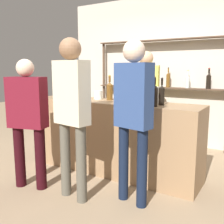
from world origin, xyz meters
TOP-DOWN VIEW (x-y plane):
  - ground_plane at (0.00, 0.00)m, footprint 16.00×16.00m
  - bar_counter at (0.00, 0.00)m, footprint 2.45×0.57m
  - back_wall at (0.00, 1.89)m, footprint 4.05×0.12m
  - back_shelf at (0.02, 1.71)m, footprint 2.55×0.18m
  - counter_bottle_0 at (-0.94, -0.10)m, footprint 0.09×0.09m
  - counter_bottle_1 at (0.71, -0.01)m, footprint 0.07×0.07m
  - counter_bottle_2 at (-0.10, 0.09)m, footprint 0.08×0.08m
  - counter_bottle_3 at (0.69, -0.18)m, footprint 0.07×0.07m
  - counter_bottle_4 at (-1.05, 0.08)m, footprint 0.08×0.08m
  - ice_bucket at (0.54, 0.04)m, footprint 0.23×0.23m
  - cork_jar at (-0.29, 0.09)m, footprint 0.12×0.12m
  - customer_right at (0.65, -0.64)m, footprint 0.42×0.24m
  - server_behind_counter at (0.12, 0.84)m, footprint 0.45×0.28m
  - customer_left at (-0.58, -0.95)m, footprint 0.49×0.31m
  - customer_center at (0.04, -0.89)m, footprint 0.43×0.23m

SIDE VIEW (x-z plane):
  - ground_plane at x=0.00m, z-range 0.00..0.00m
  - bar_counter at x=0.00m, z-range 0.00..1.00m
  - customer_left at x=-0.58m, z-range 0.13..1.68m
  - server_behind_counter at x=0.12m, z-range 0.16..1.87m
  - customer_right at x=0.65m, z-range 0.18..1.90m
  - customer_center at x=0.04m, z-range 0.18..1.93m
  - cork_jar at x=-0.29m, z-range 1.00..1.12m
  - ice_bucket at x=0.54m, z-range 1.00..1.21m
  - counter_bottle_0 at x=-0.94m, z-range 0.96..1.28m
  - counter_bottle_1 at x=0.71m, z-range 0.96..1.29m
  - counter_bottle_2 at x=-0.10m, z-range 0.96..1.31m
  - counter_bottle_3 at x=0.69m, z-range 0.96..1.31m
  - counter_bottle_4 at x=-1.05m, z-range 0.96..1.33m
  - back_shelf at x=0.02m, z-range 0.32..2.29m
  - back_wall at x=0.00m, z-range 0.00..2.80m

